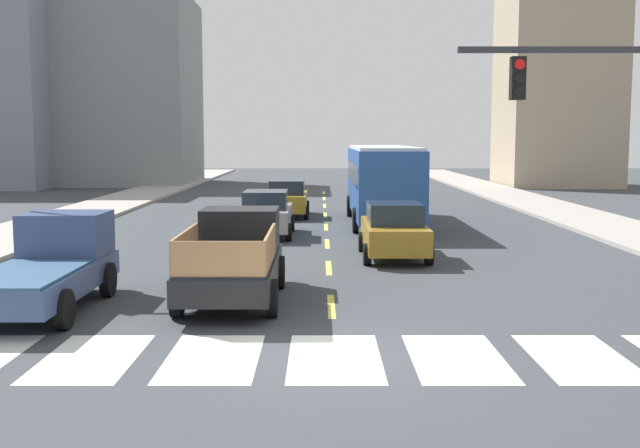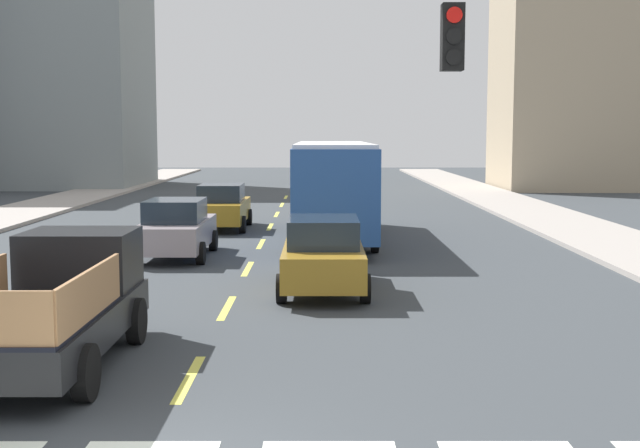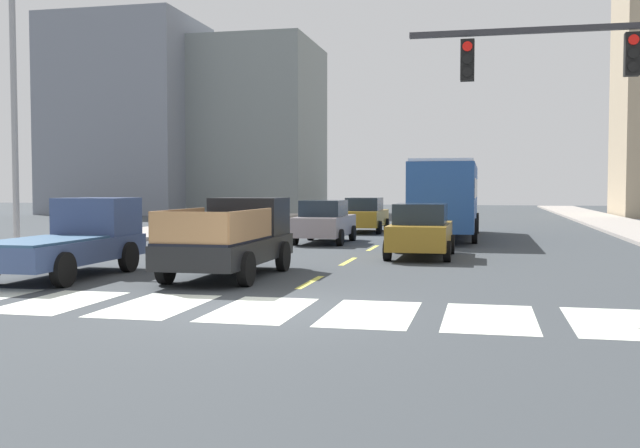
# 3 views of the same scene
# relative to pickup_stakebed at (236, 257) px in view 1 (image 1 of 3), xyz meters

# --- Properties ---
(ground_plane) EXTENTS (160.00, 160.00, 0.00)m
(ground_plane) POSITION_rel_pickup_stakebed_xyz_m (2.22, -4.94, -0.94)
(ground_plane) COLOR #373C41
(sidewalk_right) EXTENTS (3.73, 110.00, 0.15)m
(sidewalk_right) POSITION_rel_pickup_stakebed_xyz_m (13.84, 13.06, -0.86)
(sidewalk_right) COLOR #9F978F
(sidewalk_right) RESTS_ON ground
(sidewalk_left) EXTENTS (3.73, 110.00, 0.15)m
(sidewalk_left) POSITION_rel_pickup_stakebed_xyz_m (-9.41, 13.06, -0.86)
(sidewalk_left) COLOR #9F978F
(sidewalk_left) RESTS_ON ground
(crosswalk_stripe_2) EXTENTS (1.55, 2.94, 0.01)m
(crosswalk_stripe_2) POSITION_rel_pickup_stakebed_xyz_m (-1.90, -4.94, -0.93)
(crosswalk_stripe_2) COLOR silver
(crosswalk_stripe_2) RESTS_ON ground
(crosswalk_stripe_3) EXTENTS (1.55, 2.94, 0.01)m
(crosswalk_stripe_3) POSITION_rel_pickup_stakebed_xyz_m (0.16, -4.94, -0.93)
(crosswalk_stripe_3) COLOR silver
(crosswalk_stripe_3) RESTS_ON ground
(crosswalk_stripe_4) EXTENTS (1.55, 2.94, 0.01)m
(crosswalk_stripe_4) POSITION_rel_pickup_stakebed_xyz_m (2.22, -4.94, -0.93)
(crosswalk_stripe_4) COLOR silver
(crosswalk_stripe_4) RESTS_ON ground
(crosswalk_stripe_5) EXTENTS (1.55, 2.94, 0.01)m
(crosswalk_stripe_5) POSITION_rel_pickup_stakebed_xyz_m (4.27, -4.94, -0.93)
(crosswalk_stripe_5) COLOR silver
(crosswalk_stripe_5) RESTS_ON ground
(crosswalk_stripe_6) EXTENTS (1.55, 2.94, 0.01)m
(crosswalk_stripe_6) POSITION_rel_pickup_stakebed_xyz_m (6.33, -4.94, -0.93)
(crosswalk_stripe_6) COLOR silver
(crosswalk_stripe_6) RESTS_ON ground
(lane_dash_0) EXTENTS (0.16, 2.40, 0.01)m
(lane_dash_0) POSITION_rel_pickup_stakebed_xyz_m (2.22, -0.94, -0.93)
(lane_dash_0) COLOR #DAD44E
(lane_dash_0) RESTS_ON ground
(lane_dash_1) EXTENTS (0.16, 2.40, 0.01)m
(lane_dash_1) POSITION_rel_pickup_stakebed_xyz_m (2.22, 4.06, -0.93)
(lane_dash_1) COLOR #DAD44E
(lane_dash_1) RESTS_ON ground
(lane_dash_2) EXTENTS (0.16, 2.40, 0.01)m
(lane_dash_2) POSITION_rel_pickup_stakebed_xyz_m (2.22, 9.06, -0.93)
(lane_dash_2) COLOR #DAD44E
(lane_dash_2) RESTS_ON ground
(lane_dash_3) EXTENTS (0.16, 2.40, 0.01)m
(lane_dash_3) POSITION_rel_pickup_stakebed_xyz_m (2.22, 14.06, -0.93)
(lane_dash_3) COLOR #DAD44E
(lane_dash_3) RESTS_ON ground
(lane_dash_4) EXTENTS (0.16, 2.40, 0.01)m
(lane_dash_4) POSITION_rel_pickup_stakebed_xyz_m (2.22, 19.06, -0.93)
(lane_dash_4) COLOR #DAD44E
(lane_dash_4) RESTS_ON ground
(lane_dash_5) EXTENTS (0.16, 2.40, 0.01)m
(lane_dash_5) POSITION_rel_pickup_stakebed_xyz_m (2.22, 24.06, -0.93)
(lane_dash_5) COLOR #DAD44E
(lane_dash_5) RESTS_ON ground
(lane_dash_6) EXTENTS (0.16, 2.40, 0.01)m
(lane_dash_6) POSITION_rel_pickup_stakebed_xyz_m (2.22, 29.06, -0.93)
(lane_dash_6) COLOR #DAD44E
(lane_dash_6) RESTS_ON ground
(lane_dash_7) EXTENTS (0.16, 2.40, 0.01)m
(lane_dash_7) POSITION_rel_pickup_stakebed_xyz_m (2.22, 34.06, -0.93)
(lane_dash_7) COLOR #DAD44E
(lane_dash_7) RESTS_ON ground
(pickup_stakebed) EXTENTS (2.18, 5.20, 1.96)m
(pickup_stakebed) POSITION_rel_pickup_stakebed_xyz_m (0.00, 0.00, 0.00)
(pickup_stakebed) COLOR black
(pickup_stakebed) RESTS_ON ground
(pickup_dark) EXTENTS (2.18, 5.20, 1.96)m
(pickup_dark) POSITION_rel_pickup_stakebed_xyz_m (-3.95, -0.98, -0.02)
(pickup_dark) COLOR #364874
(pickup_dark) RESTS_ON ground
(city_bus) EXTENTS (2.72, 10.80, 3.32)m
(city_bus) POSITION_rel_pickup_stakebed_xyz_m (4.60, 15.08, 1.02)
(city_bus) COLOR #254D94
(city_bus) RESTS_ON ground
(sedan_near_left) EXTENTS (2.02, 4.40, 1.72)m
(sedan_near_left) POSITION_rel_pickup_stakebed_xyz_m (0.43, 18.33, -0.08)
(sedan_near_left) COLOR #9D721C
(sedan_near_left) RESTS_ON ground
(sedan_near_right) EXTENTS (2.02, 4.40, 1.72)m
(sedan_near_right) POSITION_rel_pickup_stakebed_xyz_m (4.24, 5.87, -0.08)
(sedan_near_right) COLOR olive
(sedan_near_right) RESTS_ON ground
(sedan_far) EXTENTS (2.02, 4.40, 1.72)m
(sedan_far) POSITION_rel_pickup_stakebed_xyz_m (-0.06, 11.13, -0.08)
(sedan_far) COLOR gray
(sedan_far) RESTS_ON ground
(block_mid_left) EXTENTS (9.92, 11.09, 14.65)m
(block_mid_left) POSITION_rel_pickup_stakebed_xyz_m (-13.13, 44.30, 6.39)
(block_mid_left) COLOR gray
(block_mid_left) RESTS_ON ground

